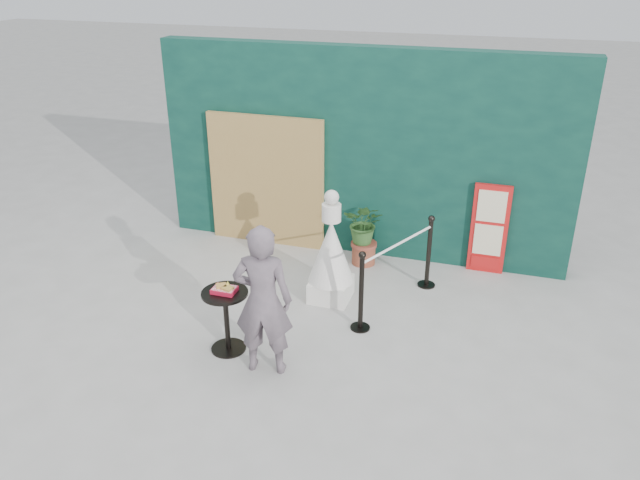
{
  "coord_description": "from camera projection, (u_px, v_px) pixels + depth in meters",
  "views": [
    {
      "loc": [
        2.04,
        -5.25,
        4.17
      ],
      "look_at": [
        0.0,
        1.2,
        1.0
      ],
      "focal_mm": 35.0,
      "sensor_mm": 36.0,
      "label": 1
    }
  ],
  "objects": [
    {
      "name": "cafe_table",
      "position": [
        226.0,
        312.0,
        6.95
      ],
      "size": [
        0.52,
        0.52,
        0.75
      ],
      "color": "black",
      "rests_on": "ground"
    },
    {
      "name": "woman",
      "position": [
        263.0,
        301.0,
        6.47
      ],
      "size": [
        0.69,
        0.51,
        1.71
      ],
      "primitive_type": "imported",
      "rotation": [
        0.0,
        0.0,
        3.32
      ],
      "color": "slate",
      "rests_on": "ground"
    },
    {
      "name": "stanchion_barrier",
      "position": [
        397.0,
        272.0,
        7.82
      ],
      "size": [
        0.84,
        1.54,
        1.03
      ],
      "color": "black",
      "rests_on": "ground"
    },
    {
      "name": "back_wall",
      "position": [
        361.0,
        154.0,
        8.94
      ],
      "size": [
        6.0,
        0.3,
        3.0
      ],
      "primitive_type": "cube",
      "color": "#0A2D27",
      "rests_on": "ground"
    },
    {
      "name": "statue",
      "position": [
        331.0,
        256.0,
        7.94
      ],
      "size": [
        0.59,
        0.59,
        1.51
      ],
      "color": "white",
      "rests_on": "ground"
    },
    {
      "name": "food_basket",
      "position": [
        225.0,
        289.0,
        6.83
      ],
      "size": [
        0.26,
        0.19,
        0.11
      ],
      "color": "red",
      "rests_on": "cafe_table"
    },
    {
      "name": "menu_board",
      "position": [
        489.0,
        229.0,
        8.62
      ],
      "size": [
        0.5,
        0.07,
        1.3
      ],
      "color": "red",
      "rests_on": "ground"
    },
    {
      "name": "ground",
      "position": [
        287.0,
        366.0,
        6.86
      ],
      "size": [
        60.0,
        60.0,
        0.0
      ],
      "primitive_type": "plane",
      "color": "#ADAAA5",
      "rests_on": "ground"
    },
    {
      "name": "bamboo_fence",
      "position": [
        266.0,
        181.0,
        9.36
      ],
      "size": [
        1.8,
        0.08,
        2.0
      ],
      "primitive_type": "cube",
      "color": "tan",
      "rests_on": "ground"
    },
    {
      "name": "planter",
      "position": [
        364.0,
        229.0,
        8.88
      ],
      "size": [
        0.56,
        0.48,
        0.95
      ],
      "color": "brown",
      "rests_on": "ground"
    }
  ]
}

